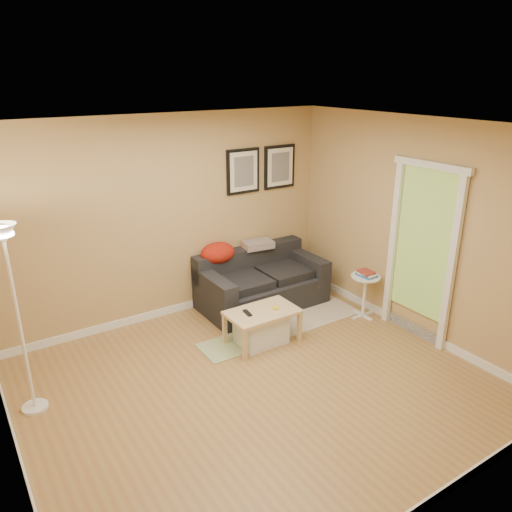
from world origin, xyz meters
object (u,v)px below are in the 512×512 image
Objects in this scene: floor_lamp at (20,327)px; book_stack at (367,273)px; sofa at (262,280)px; storage_bin at (261,329)px; coffee_table at (262,327)px; side_table at (364,296)px.

book_stack is at bearing -5.02° from floor_lamp.
sofa reaches higher than book_stack.
storage_bin is at bearing -174.25° from book_stack.
sofa is 1.03m from coffee_table.
side_table is at bearing -47.99° from sofa.
coffee_table is 2.62m from floor_lamp.
floor_lamp is (-2.53, 0.17, 0.67)m from coffee_table.
floor_lamp is at bearing 176.37° from storage_bin.
book_stack is (0.92, -1.03, 0.24)m from sofa.
book_stack is 4.04m from floor_lamp.
book_stack is at bearing -103.06° from side_table.
side_table is 0.31× the size of floor_lamp.
coffee_table is at bearing -173.99° from book_stack.
coffee_table is at bearing -3.80° from floor_lamp.
book_stack is (-0.00, -0.01, 0.33)m from side_table.
coffee_table is at bearing 173.27° from side_table.
sofa is 2.03× the size of coffee_table.
storage_bin is 0.31× the size of floor_lamp.
coffee_table is 1.55m from book_stack.
floor_lamp reaches higher than sofa.
side_table reaches higher than storage_bin.
sofa reaches higher than storage_bin.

